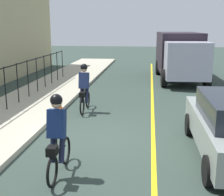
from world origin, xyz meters
TOP-DOWN VIEW (x-y plane):
  - ground_plane at (0.00, 0.00)m, footprint 80.00×80.00m
  - lane_line_centre at (0.00, -1.60)m, footprint 36.00×0.12m
  - cyclist_lead at (2.65, 0.97)m, footprint 1.71×0.36m
  - cyclist_follow at (-2.40, 0.46)m, footprint 1.71×0.36m
  - box_truck_background at (10.37, -3.22)m, footprint 6.82×2.80m
  - traffic_cone_near at (1.91, 1.70)m, footprint 0.36×0.36m

SIDE VIEW (x-z plane):
  - ground_plane at x=0.00m, z-range 0.00..0.00m
  - lane_line_centre at x=0.00m, z-range 0.00..0.01m
  - traffic_cone_near at x=1.91m, z-range 0.00..0.55m
  - cyclist_lead at x=2.65m, z-range 0.00..1.82m
  - cyclist_follow at x=-2.40m, z-range 0.00..1.82m
  - box_truck_background at x=10.37m, z-range 0.16..2.94m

